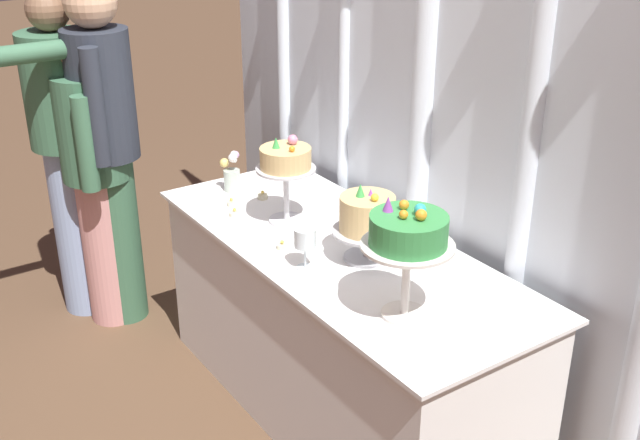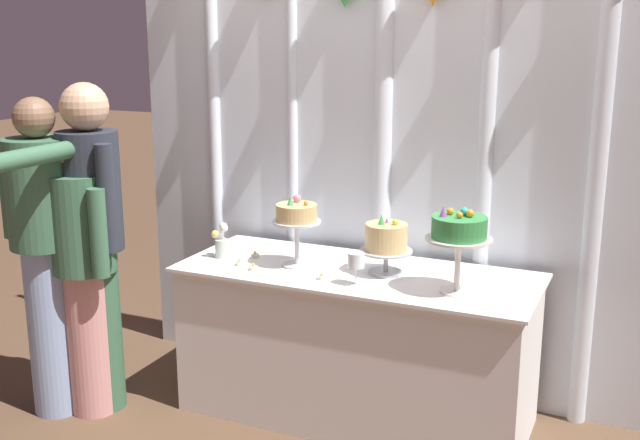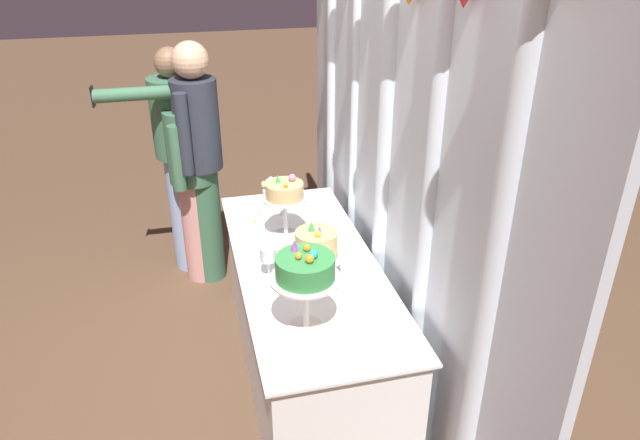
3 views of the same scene
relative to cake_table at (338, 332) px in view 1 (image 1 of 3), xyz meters
name	(u,v)px [view 1 (image 1 of 3)]	position (x,y,z in m)	size (l,w,h in m)	color
ground_plane	(318,418)	(0.00, -0.10, -0.38)	(24.00, 24.00, 0.00)	brown
draped_curtain	(436,81)	(0.02, 0.42, 0.96)	(2.95, 0.19, 2.53)	silver
cake_table	(338,332)	(0.00, 0.00, 0.00)	(1.75, 0.70, 0.77)	white
cake_display_leftmost	(286,164)	(-0.30, -0.05, 0.63)	(0.24, 0.24, 0.36)	silver
cake_display_center	(367,218)	(0.14, 0.02, 0.55)	(0.25, 0.25, 0.29)	#B2B2B7
cake_display_rightmost	(408,236)	(0.52, -0.12, 0.67)	(0.29, 0.29, 0.40)	silver
wine_glass	(305,239)	(0.08, -0.20, 0.50)	(0.08, 0.08, 0.15)	silver
flower_vase	(232,173)	(-0.72, -0.07, 0.46)	(0.08, 0.08, 0.18)	#B2C1B2
tealight_far_left	(232,203)	(-0.57, -0.16, 0.39)	(0.04, 0.04, 0.04)	beige
tealight_near_left	(263,196)	(-0.56, -0.01, 0.40)	(0.04, 0.04, 0.04)	beige
tealight_near_right	(235,214)	(-0.47, -0.20, 0.39)	(0.05, 0.05, 0.04)	beige
tealight_far_right	(282,246)	(-0.10, -0.19, 0.39)	(0.04, 0.04, 0.04)	beige
guest_man_dark_suit	(106,139)	(-1.22, -0.45, 0.55)	(0.42, 0.40, 1.67)	#3D6B4C
guest_girl_blue_dress	(66,143)	(-1.42, -0.58, 0.50)	(0.49, 0.64, 1.60)	#93ADD6
guest_man_pink_jacket	(98,172)	(-1.25, -0.50, 0.39)	(0.44, 0.43, 1.43)	#D6938E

